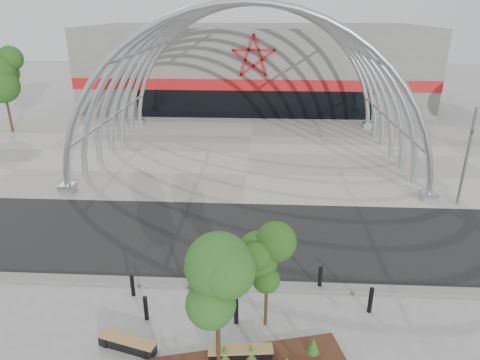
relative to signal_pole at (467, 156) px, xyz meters
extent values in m
plane|color=gray|center=(-11.39, -7.62, -2.74)|extent=(140.00, 140.00, 0.00)
cube|color=black|center=(-11.39, -4.12, -2.73)|extent=(140.00, 7.00, 0.02)
cube|color=#9C978D|center=(-11.39, 7.88, -2.72)|extent=(60.00, 17.00, 0.04)
cube|color=slate|center=(-11.39, -7.87, -2.68)|extent=(60.00, 0.50, 0.12)
cube|color=slate|center=(-11.39, 25.88, 1.26)|extent=(34.00, 15.00, 8.00)
cube|color=black|center=(-11.39, 18.43, -1.44)|extent=(22.00, 0.25, 2.60)
cube|color=red|center=(-11.39, 18.43, 0.36)|extent=(34.00, 0.30, 1.00)
torus|color=#A4A8AF|center=(-11.39, 0.38, -2.74)|extent=(20.36, 0.36, 20.36)
torus|color=#A4A8AF|center=(-11.39, 2.88, -2.74)|extent=(20.36, 0.36, 20.36)
torus|color=#A4A8AF|center=(-11.39, 5.38, -2.74)|extent=(20.36, 0.36, 20.36)
torus|color=#A4A8AF|center=(-11.39, 7.88, -2.74)|extent=(20.36, 0.36, 20.36)
torus|color=#A4A8AF|center=(-11.39, 10.38, -2.74)|extent=(20.36, 0.36, 20.36)
torus|color=#A4A8AF|center=(-11.39, 12.88, -2.74)|extent=(20.36, 0.36, 20.36)
torus|color=#A4A8AF|center=(-11.39, 15.38, -2.74)|extent=(20.36, 0.36, 20.36)
cylinder|color=#A4A8AF|center=(-1.73, 7.88, -0.15)|extent=(0.20, 15.00, 0.20)
cylinder|color=#A4A8AF|center=(-4.32, 7.88, 4.34)|extent=(0.20, 15.00, 0.20)
cylinder|color=#A4A8AF|center=(-11.39, 7.88, 7.26)|extent=(0.20, 15.00, 0.20)
cylinder|color=#A4A8AF|center=(-18.46, 7.88, 4.34)|extent=(0.20, 15.00, 0.20)
cylinder|color=#A4A8AF|center=(-21.05, 7.88, -0.15)|extent=(0.20, 15.00, 0.20)
cube|color=#A4A8AF|center=(-21.39, 0.38, -2.49)|extent=(0.80, 0.80, 0.50)
cube|color=#A4A8AF|center=(-21.39, 15.38, -2.49)|extent=(0.80, 0.80, 0.50)
cube|color=#A4A8AF|center=(-1.39, 0.38, -2.49)|extent=(0.80, 0.80, 0.50)
cube|color=#A4A8AF|center=(-1.39, 15.38, -2.49)|extent=(0.80, 0.80, 0.50)
cone|color=#336921|center=(-10.61, -11.48, -2.38)|extent=(0.40, 0.40, 0.50)
cone|color=#336921|center=(-11.39, -11.56, -2.38)|extent=(0.40, 0.40, 0.50)
cone|color=#336921|center=(-8.77, -11.14, -2.38)|extent=(0.40, 0.40, 0.50)
cylinder|color=slate|center=(0.00, 0.00, -0.12)|extent=(0.15, 0.15, 5.23)
imported|color=black|center=(0.00, 0.00, 1.03)|extent=(0.16, 0.74, 0.15)
cylinder|color=#331E12|center=(-11.56, -11.68, -1.65)|extent=(0.13, 0.13, 2.16)
ellipsoid|color=#20521A|center=(-11.56, -11.68, 0.31)|extent=(1.85, 1.85, 2.36)
cylinder|color=black|center=(-10.19, -9.88, -1.90)|extent=(0.11, 0.11, 1.67)
ellipsoid|color=#1A3D0E|center=(-10.19, -9.88, -0.38)|extent=(1.38, 1.38, 1.83)
cube|color=black|center=(-14.42, -11.23, -2.58)|extent=(1.89, 0.85, 0.32)
cube|color=black|center=(-15.09, -11.04, -2.55)|extent=(0.22, 0.42, 0.37)
cube|color=black|center=(-13.75, -11.42, -2.55)|extent=(0.22, 0.42, 0.37)
cube|color=olive|center=(-14.42, -11.23, -2.36)|extent=(1.95, 0.93, 0.06)
cube|color=black|center=(-10.94, -11.44, -2.58)|extent=(1.90, 0.55, 0.32)
cube|color=black|center=(-11.64, -11.52, -2.55)|extent=(0.15, 0.42, 0.38)
cube|color=black|center=(-10.24, -11.37, -2.55)|extent=(0.15, 0.42, 0.38)
cube|color=olive|center=(-10.94, -11.44, -2.36)|extent=(1.96, 0.62, 0.06)
cylinder|color=black|center=(-14.19, -9.85, -2.29)|extent=(0.14, 0.14, 0.90)
cylinder|color=black|center=(-15.00, -8.61, -2.30)|extent=(0.14, 0.14, 0.87)
cylinder|color=black|center=(-11.16, -9.87, -2.27)|extent=(0.15, 0.15, 0.94)
cylinder|color=black|center=(-8.18, -7.81, -2.27)|extent=(0.15, 0.15, 0.92)
cylinder|color=black|center=(-6.62, -9.05, -2.25)|extent=(0.15, 0.15, 0.96)
cylinder|color=#2E2014|center=(-31.39, 12.38, -1.09)|extent=(0.20, 0.20, 3.30)
ellipsoid|color=#174110|center=(-31.39, 12.38, 1.91)|extent=(3.00, 3.00, 3.60)
camera|label=1|loc=(-10.40, -21.24, 7.03)|focal=32.00mm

